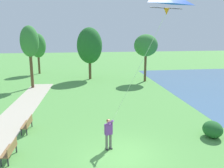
{
  "coord_description": "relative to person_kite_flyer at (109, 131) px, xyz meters",
  "views": [
    {
      "loc": [
        -2.06,
        -11.34,
        6.39
      ],
      "look_at": [
        -0.28,
        1.38,
        3.51
      ],
      "focal_mm": 38.91,
      "sensor_mm": 36.0,
      "label": 1
    }
  ],
  "objects": [
    {
      "name": "person_kite_flyer",
      "position": [
        0.0,
        0.0,
        0.0
      ],
      "size": [
        0.49,
        0.63,
        1.83
      ],
      "color": "#232328",
      "rests_on": "ground"
    },
    {
      "name": "lakeside_shrub",
      "position": [
        6.43,
        0.66,
        -0.55
      ],
      "size": [
        1.13,
        1.32,
        1.0
      ],
      "primitive_type": "ellipsoid",
      "color": "#236028",
      "rests_on": "ground"
    },
    {
      "name": "tree_behind_path",
      "position": [
        -7.29,
        24.77,
        3.07
      ],
      "size": [
        2.31,
        2.12,
        5.92
      ],
      "color": "brown",
      "rests_on": "ground"
    },
    {
      "name": "tree_treeline_right",
      "position": [
        0.0,
        19.67,
        3.34
      ],
      "size": [
        3.26,
        3.33,
        6.72
      ],
      "color": "brown",
      "rests_on": "ground"
    },
    {
      "name": "tree_treeline_left",
      "position": [
        -6.69,
        15.58,
        4.04
      ],
      "size": [
        2.0,
        2.06,
        6.86
      ],
      "color": "brown",
      "rests_on": "ground"
    },
    {
      "name": "ground_plane",
      "position": [
        0.55,
        -0.75,
        -1.05
      ],
      "size": [
        120.0,
        120.0,
        0.0
      ],
      "primitive_type": "plane",
      "color": "#569947"
    },
    {
      "name": "park_bench_far_walkway",
      "position": [
        -4.86,
        3.16,
        -0.54
      ],
      "size": [
        0.52,
        1.52,
        0.88
      ],
      "color": "olive",
      "rests_on": "ground"
    },
    {
      "name": "park_bench_near_walkway",
      "position": [
        -5.04,
        -0.33,
        -0.54
      ],
      "size": [
        0.52,
        1.52,
        0.88
      ],
      "color": "olive",
      "rests_on": "ground"
    },
    {
      "name": "flying_kite",
      "position": [
        1.43,
        -3.56,
        6.25
      ],
      "size": [
        2.11,
        3.78,
        5.96
      ],
      "color": "blue"
    },
    {
      "name": "tree_lakeside_far",
      "position": [
        6.83,
        17.25,
        3.44
      ],
      "size": [
        2.94,
        2.68,
        5.88
      ],
      "color": "brown",
      "rests_on": "ground"
    }
  ]
}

